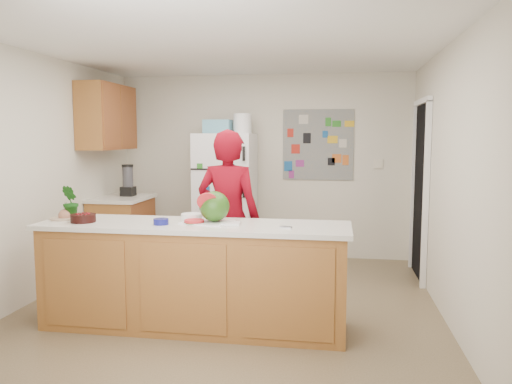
% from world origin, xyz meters
% --- Properties ---
extents(floor, '(4.00, 4.50, 0.02)m').
position_xyz_m(floor, '(0.00, 0.00, -0.01)').
color(floor, brown).
rests_on(floor, ground).
extents(wall_back, '(4.00, 0.02, 2.50)m').
position_xyz_m(wall_back, '(0.00, 2.26, 1.25)').
color(wall_back, beige).
rests_on(wall_back, ground).
extents(wall_left, '(0.02, 4.50, 2.50)m').
position_xyz_m(wall_left, '(-2.01, 0.00, 1.25)').
color(wall_left, beige).
rests_on(wall_left, ground).
extents(wall_right, '(0.02, 4.50, 2.50)m').
position_xyz_m(wall_right, '(2.01, 0.00, 1.25)').
color(wall_right, beige).
rests_on(wall_right, ground).
extents(ceiling, '(4.00, 4.50, 0.02)m').
position_xyz_m(ceiling, '(0.00, 0.00, 2.51)').
color(ceiling, white).
rests_on(ceiling, wall_back).
extents(doorway, '(0.03, 0.85, 2.04)m').
position_xyz_m(doorway, '(1.99, 1.45, 1.02)').
color(doorway, black).
rests_on(doorway, ground).
extents(peninsula_base, '(2.60, 0.62, 0.88)m').
position_xyz_m(peninsula_base, '(-0.20, -0.50, 0.44)').
color(peninsula_base, brown).
rests_on(peninsula_base, floor).
extents(peninsula_top, '(2.68, 0.70, 0.04)m').
position_xyz_m(peninsula_top, '(-0.20, -0.50, 0.90)').
color(peninsula_top, silver).
rests_on(peninsula_top, peninsula_base).
extents(side_counter_base, '(0.60, 0.80, 0.86)m').
position_xyz_m(side_counter_base, '(-1.69, 1.35, 0.43)').
color(side_counter_base, brown).
rests_on(side_counter_base, floor).
extents(side_counter_top, '(0.64, 0.84, 0.04)m').
position_xyz_m(side_counter_top, '(-1.69, 1.35, 0.88)').
color(side_counter_top, silver).
rests_on(side_counter_top, side_counter_base).
extents(upper_cabinets, '(0.35, 1.00, 0.80)m').
position_xyz_m(upper_cabinets, '(-1.82, 1.30, 1.90)').
color(upper_cabinets, brown).
rests_on(upper_cabinets, wall_left).
extents(refrigerator, '(0.75, 0.70, 1.70)m').
position_xyz_m(refrigerator, '(-0.45, 1.88, 0.85)').
color(refrigerator, silver).
rests_on(refrigerator, floor).
extents(fridge_top_bin, '(0.35, 0.28, 0.18)m').
position_xyz_m(fridge_top_bin, '(-0.55, 1.88, 1.79)').
color(fridge_top_bin, '#5999B2').
rests_on(fridge_top_bin, refrigerator).
extents(photo_collage, '(0.95, 0.01, 0.95)m').
position_xyz_m(photo_collage, '(0.75, 2.24, 1.55)').
color(photo_collage, slate).
rests_on(photo_collage, wall_back).
extents(person, '(0.67, 0.48, 1.73)m').
position_xyz_m(person, '(-0.03, 0.12, 0.86)').
color(person, '#6B030F').
rests_on(person, floor).
extents(blender_appliance, '(0.14, 0.14, 0.38)m').
position_xyz_m(blender_appliance, '(-1.64, 1.45, 1.09)').
color(blender_appliance, black).
rests_on(blender_appliance, side_counter_top).
extents(cutting_board, '(0.46, 0.38, 0.01)m').
position_xyz_m(cutting_board, '(-0.09, -0.46, 0.93)').
color(cutting_board, white).
rests_on(cutting_board, peninsula_top).
extents(watermelon, '(0.26, 0.26, 0.26)m').
position_xyz_m(watermelon, '(-0.03, -0.44, 1.06)').
color(watermelon, '#184E10').
rests_on(watermelon, cutting_board).
extents(watermelon_slice, '(0.17, 0.17, 0.02)m').
position_xyz_m(watermelon_slice, '(-0.19, -0.51, 0.94)').
color(watermelon_slice, red).
rests_on(watermelon_slice, cutting_board).
extents(cherry_bowl, '(0.28, 0.28, 0.07)m').
position_xyz_m(cherry_bowl, '(-1.16, -0.60, 0.96)').
color(cherry_bowl, black).
rests_on(cherry_bowl, peninsula_top).
extents(white_bowl, '(0.22, 0.22, 0.06)m').
position_xyz_m(white_bowl, '(-0.25, -0.36, 0.95)').
color(white_bowl, white).
rests_on(white_bowl, peninsula_top).
extents(cobalt_bowl, '(0.16, 0.16, 0.05)m').
position_xyz_m(cobalt_bowl, '(-0.45, -0.60, 0.95)').
color(cobalt_bowl, navy).
rests_on(cobalt_bowl, peninsula_top).
extents(plate, '(0.33, 0.33, 0.02)m').
position_xyz_m(plate, '(-1.40, -0.47, 0.93)').
color(plate, beige).
rests_on(plate, peninsula_top).
extents(paper_towel, '(0.18, 0.16, 0.02)m').
position_xyz_m(paper_towel, '(0.13, -0.52, 0.93)').
color(paper_towel, silver).
rests_on(paper_towel, peninsula_top).
extents(keys, '(0.10, 0.06, 0.01)m').
position_xyz_m(keys, '(0.61, -0.59, 0.93)').
color(keys, gray).
rests_on(keys, peninsula_top).
extents(potted_plant, '(0.21, 0.22, 0.31)m').
position_xyz_m(potted_plant, '(-1.35, -0.45, 1.07)').
color(potted_plant, '#0F4714').
rests_on(potted_plant, peninsula_top).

